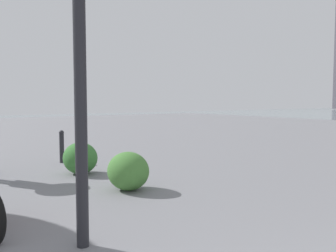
% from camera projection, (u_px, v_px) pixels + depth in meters
% --- Properties ---
extents(lamppost, '(0.98, 0.28, 3.89)m').
position_uv_depth(lamppost, '(79.00, 15.00, 3.97)').
color(lamppost, '#232328').
rests_on(lamppost, ground).
extents(bollard_mid, '(0.13, 0.13, 0.87)m').
position_uv_depth(bollard_mid, '(62.00, 146.00, 9.65)').
color(bollard_mid, '#232328').
rests_on(bollard_mid, ground).
extents(shrub_low, '(0.84, 0.76, 0.72)m').
position_uv_depth(shrub_low, '(80.00, 158.00, 8.21)').
color(shrub_low, '#387533').
rests_on(shrub_low, ground).
extents(shrub_round, '(0.84, 0.76, 0.71)m').
position_uv_depth(shrub_round, '(128.00, 171.00, 6.73)').
color(shrub_round, '#477F38').
rests_on(shrub_round, ground).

